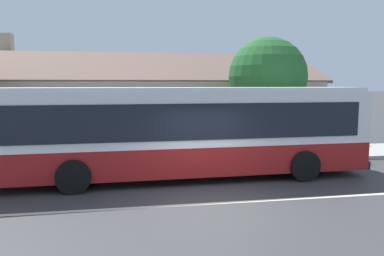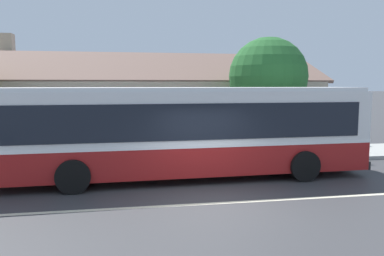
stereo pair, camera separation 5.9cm
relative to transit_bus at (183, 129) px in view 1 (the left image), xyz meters
The scene contains 7 objects.
ground_plane 3.36m from the transit_bus, 81.13° to the right, with size 300.00×300.00×0.00m, color #38383A.
sidewalk_far 3.50m from the transit_bus, 81.68° to the left, with size 60.00×3.00×0.15m, color #9E9E99.
lane_divider_stripe 3.36m from the transit_bus, 81.13° to the right, with size 60.00×0.16×0.01m, color beige.
community_building 10.43m from the transit_bus, 103.97° to the left, with size 22.40×9.14×6.01m.
transit_bus is the anchor object (origin of this frame).
street_tree_primary 6.35m from the transit_bus, 41.33° to the left, with size 3.53×3.53×5.25m.
bus_stop_sign 6.95m from the transit_bus, 17.51° to the left, with size 0.36×0.07×2.40m.
Camera 1 is at (-2.30, -9.32, 3.12)m, focal length 35.00 mm.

